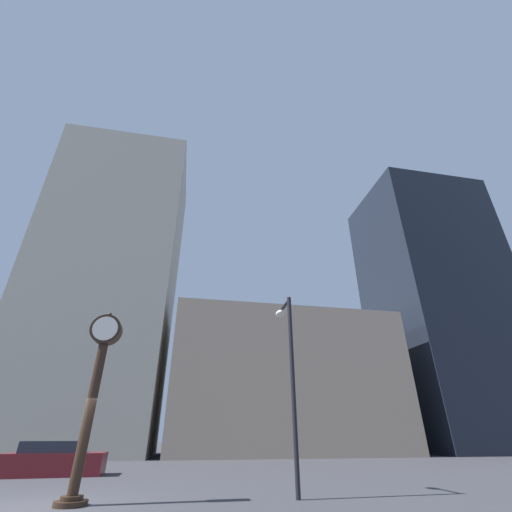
{
  "coord_description": "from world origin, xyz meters",
  "views": [
    {
      "loc": [
        3.44,
        -10.96,
        1.56
      ],
      "look_at": [
        7.62,
        10.8,
        13.23
      ],
      "focal_mm": 24.0,
      "sensor_mm": 36.0,
      "label": 1
    }
  ],
  "objects": [
    {
      "name": "building_tall_tower",
      "position": [
        -5.3,
        24.0,
        15.53
      ],
      "size": [
        12.67,
        12.0,
        31.06
      ],
      "color": "#BCB29E",
      "rests_on": "ground_plane"
    },
    {
      "name": "building_glass_modern",
      "position": [
        32.74,
        24.0,
        15.73
      ],
      "size": [
        13.7,
        12.0,
        31.45
      ],
      "color": "black",
      "rests_on": "ground_plane"
    },
    {
      "name": "street_clock",
      "position": [
        0.85,
        0.17,
        2.92
      ],
      "size": [
        0.89,
        0.82,
        5.03
      ],
      "color": "black",
      "rests_on": "ground_plane"
    },
    {
      "name": "street_lamp_right",
      "position": [
        6.73,
        0.4,
        3.96
      ],
      "size": [
        0.36,
        1.57,
        5.89
      ],
      "color": "black",
      "rests_on": "ground_plane"
    },
    {
      "name": "car_maroon",
      "position": [
        -2.07,
        8.05,
        0.58
      ],
      "size": [
        4.28,
        1.99,
        1.36
      ],
      "rotation": [
        0.0,
        0.0,
        0.05
      ],
      "color": "maroon",
      "rests_on": "ground_plane"
    },
    {
      "name": "ground_plane",
      "position": [
        0.0,
        0.0,
        0.0
      ],
      "size": [
        200.0,
        200.0,
        0.0
      ],
      "primitive_type": "plane",
      "color": "#38383D"
    },
    {
      "name": "building_storefront_row",
      "position": [
        12.73,
        24.0,
        6.16
      ],
      "size": [
        21.36,
        12.0,
        12.32
      ],
      "color": "tan",
      "rests_on": "ground_plane"
    }
  ]
}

